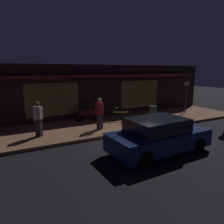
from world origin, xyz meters
TOP-DOWN VIEW (x-y plane):
  - ground_plane at (0.00, 0.00)m, footprint 60.00×60.00m
  - sidewalk_slab at (0.00, 3.00)m, footprint 18.00×4.00m
  - storefront_building at (0.00, 6.39)m, footprint 18.00×3.30m
  - motorcycle at (-1.30, 4.05)m, footprint 1.63×0.81m
  - bicycle_parked at (0.48, 3.17)m, footprint 1.54×0.71m
  - person_photographer at (-4.46, 2.40)m, footprint 0.50×0.49m
  - person_bystander at (-1.40, 2.17)m, footprint 0.41×0.62m
  - sign_post at (6.06, 3.17)m, footprint 0.44×0.09m
  - trash_bin at (2.24, 2.24)m, footprint 0.48×0.48m
  - parked_car_near at (-0.56, -1.54)m, footprint 4.15×1.89m

SIDE VIEW (x-z plane):
  - ground_plane at x=0.00m, z-range 0.00..0.00m
  - sidewalk_slab at x=0.00m, z-range 0.00..0.15m
  - bicycle_parked at x=0.48m, z-range 0.05..0.96m
  - trash_bin at x=2.24m, z-range 0.16..1.09m
  - motorcycle at x=-1.30m, z-range 0.16..1.13m
  - parked_car_near at x=-0.56m, z-range -0.01..1.41m
  - person_photographer at x=-4.46m, z-range 0.19..1.86m
  - person_bystander at x=-1.40m, z-range 0.19..1.86m
  - sign_post at x=6.06m, z-range 0.31..2.71m
  - storefront_building at x=0.00m, z-range 0.00..3.60m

